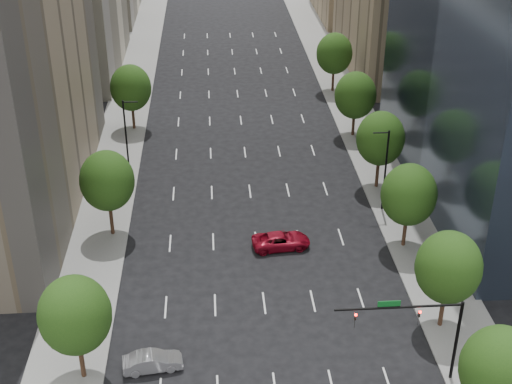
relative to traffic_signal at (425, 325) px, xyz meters
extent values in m
cube|color=slate|center=(-26.03, 30.00, -5.10)|extent=(6.00, 200.00, 0.15)
cube|color=slate|center=(4.97, 30.00, -5.10)|extent=(6.00, 200.00, 0.15)
ellipsoid|color=#14340E|center=(3.47, -5.00, 0.23)|extent=(5.20, 5.20, 5.98)
cylinder|color=#382316|center=(3.47, 6.00, -3.17)|extent=(0.36, 0.36, 4.00)
ellipsoid|color=#14340E|center=(3.47, 6.00, 0.59)|extent=(5.20, 5.20, 5.98)
cylinder|color=#382316|center=(3.47, 18.00, -3.22)|extent=(0.36, 0.36, 3.90)
ellipsoid|color=#14340E|center=(3.47, 18.00, 0.44)|extent=(5.20, 5.20, 5.98)
cylinder|color=#382316|center=(3.47, 30.00, -3.12)|extent=(0.36, 0.36, 4.10)
ellipsoid|color=#14340E|center=(3.47, 30.00, 0.73)|extent=(5.20, 5.20, 5.98)
cylinder|color=#382316|center=(3.47, 44.00, -3.27)|extent=(0.36, 0.36, 3.80)
ellipsoid|color=#14340E|center=(3.47, 44.00, 0.30)|extent=(5.20, 5.20, 5.98)
cylinder|color=#382316|center=(3.47, 60.00, -3.17)|extent=(0.36, 0.36, 4.00)
ellipsoid|color=#14340E|center=(3.47, 60.00, 0.59)|extent=(5.20, 5.20, 5.98)
cylinder|color=#382316|center=(-24.53, 2.00, -3.17)|extent=(0.36, 0.36, 4.00)
ellipsoid|color=#14340E|center=(-24.53, 2.00, 0.59)|extent=(5.20, 5.20, 5.98)
cylinder|color=#382316|center=(-24.53, 22.00, -3.10)|extent=(0.36, 0.36, 4.15)
ellipsoid|color=#14340E|center=(-24.53, 22.00, 0.80)|extent=(5.20, 5.20, 5.98)
cylinder|color=#382316|center=(-24.53, 48.00, -3.20)|extent=(0.36, 0.36, 3.95)
ellipsoid|color=#14340E|center=(-24.53, 48.00, 0.52)|extent=(5.20, 5.20, 5.98)
cylinder|color=black|center=(2.97, 25.00, -0.67)|extent=(0.20, 0.20, 9.00)
cylinder|color=black|center=(2.17, 25.00, 3.63)|extent=(1.60, 0.14, 0.14)
cylinder|color=black|center=(-24.03, 35.00, -0.67)|extent=(0.20, 0.20, 9.00)
cylinder|color=black|center=(-23.23, 35.00, 3.63)|extent=(1.60, 0.14, 0.14)
cylinder|color=black|center=(2.47, 0.00, -1.67)|extent=(0.24, 0.24, 7.00)
cylinder|color=black|center=(-2.03, 0.00, 1.63)|extent=(9.00, 0.18, 0.18)
imported|color=black|center=(-0.53, 0.00, 1.08)|extent=(0.18, 0.22, 1.10)
imported|color=black|center=(-5.03, 0.00, 1.08)|extent=(0.18, 0.22, 1.10)
sphere|color=#FF0C07|center=(-0.53, -0.18, 1.28)|extent=(0.20, 0.20, 0.20)
sphere|color=#FF0C07|center=(-5.03, -0.18, 1.28)|extent=(0.20, 0.20, 0.20)
cube|color=#0C591E|center=(-2.73, 0.00, 1.98)|extent=(1.60, 0.06, 0.45)
imported|color=gray|center=(-19.47, 2.52, -4.44)|extent=(4.62, 2.14, 1.47)
imported|color=maroon|center=(-8.24, 18.55, -4.40)|extent=(5.77, 3.12, 1.54)
camera|label=1|loc=(-14.55, -38.87, 32.24)|focal=50.35mm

